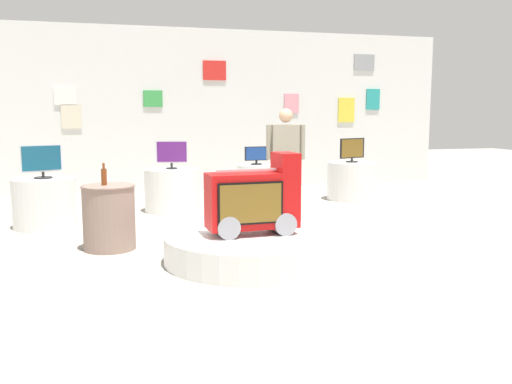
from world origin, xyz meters
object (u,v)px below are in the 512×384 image
main_display_pedestal (252,247)px  display_pedestal_right_rear (256,184)px  tv_on_far_right (352,149)px  shopper_browsing_near_truck (286,156)px  tv_on_center_rear (42,160)px  side_table_round (109,217)px  novelty_firetruck_tv (254,202)px  tv_on_right_rear (256,155)px  display_pedestal_left_rear (172,190)px  bottle_on_side_table (104,176)px  tv_on_left_rear (171,153)px  display_pedestal_far_right (351,181)px  display_pedestal_center_rear (45,203)px

main_display_pedestal → display_pedestal_right_rear: 3.79m
tv_on_far_right → shopper_browsing_near_truck: shopper_browsing_near_truck is taller
tv_on_far_right → main_display_pedestal: bearing=-128.1°
tv_on_center_rear → side_table_round: tv_on_center_rear is taller
tv_on_center_rear → display_pedestal_right_rear: 3.59m
novelty_firetruck_tv → tv_on_right_rear: bearing=74.1°
novelty_firetruck_tv → tv_on_right_rear: size_ratio=2.35×
tv_on_far_right → shopper_browsing_near_truck: (-1.79, -1.58, 0.04)m
display_pedestal_left_rear → shopper_browsing_near_truck: shopper_browsing_near_truck is taller
novelty_firetruck_tv → display_pedestal_left_rear: bearing=97.8°
novelty_firetruck_tv → display_pedestal_left_rear: 3.34m
display_pedestal_right_rear → bottle_on_side_table: (-2.54, -2.68, 0.51)m
tv_on_left_rear → display_pedestal_far_right: (3.28, 0.35, -0.59)m
side_table_round → bottle_on_side_table: (-0.04, 0.01, 0.47)m
bottle_on_side_table → display_pedestal_far_right: bearing=31.7°
display_pedestal_right_rear → tv_on_far_right: (1.79, -0.00, 0.57)m
display_pedestal_center_rear → side_table_round: bearing=-61.3°
bottle_on_side_table → shopper_browsing_near_truck: size_ratio=0.16×
tv_on_center_rear → bottle_on_side_table: tv_on_center_rear is taller
novelty_firetruck_tv → tv_on_far_right: 4.61m
tv_on_right_rear → tv_on_far_right: size_ratio=0.76×
main_display_pedestal → side_table_round: (-1.45, 0.95, 0.23)m
novelty_firetruck_tv → display_pedestal_right_rear: novelty_firetruck_tv is taller
tv_on_left_rear → display_pedestal_right_rear: size_ratio=0.74×
display_pedestal_right_rear → display_pedestal_far_right: bearing=-0.0°
tv_on_right_rear → bottle_on_side_table: (-2.54, -2.67, 0.00)m
display_pedestal_left_rear → tv_on_far_right: 3.34m
display_pedestal_right_rear → display_pedestal_far_right: size_ratio=0.78×
tv_on_far_right → bottle_on_side_table: bearing=-148.3°
tv_on_right_rear → tv_on_left_rear: bearing=-167.1°
tv_on_far_right → bottle_on_side_table: size_ratio=2.14×
display_pedestal_center_rear → bottle_on_side_table: bearing=-62.3°
tv_on_center_rear → side_table_round: (0.83, -1.51, -0.54)m
display_pedestal_left_rear → side_table_round: 2.55m
display_pedestal_center_rear → main_display_pedestal: bearing=-47.2°
side_table_round → shopper_browsing_near_truck: (2.50, 1.10, 0.57)m
tv_on_right_rear → tv_on_far_right: (1.79, -0.00, 0.07)m
display_pedestal_left_rear → tv_on_center_rear: tv_on_center_rear is taller
tv_on_left_rear → main_display_pedestal: bearing=-82.5°
main_display_pedestal → tv_on_right_rear: 3.84m
bottle_on_side_table → tv_on_far_right: bearing=31.7°
side_table_round → tv_on_left_rear: bearing=66.6°
display_pedestal_left_rear → display_pedestal_far_right: size_ratio=1.00×
novelty_firetruck_tv → tv_on_left_rear: (-0.45, 3.29, 0.29)m
main_display_pedestal → tv_on_right_rear: bearing=73.8°
main_display_pedestal → tv_on_right_rear: tv_on_right_rear is taller
main_display_pedestal → bottle_on_side_table: bearing=147.3°
tv_on_center_rear → shopper_browsing_near_truck: (3.33, -0.41, 0.03)m
tv_on_left_rear → display_pedestal_center_rear: size_ratio=0.59×
display_pedestal_left_rear → shopper_browsing_near_truck: 2.03m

